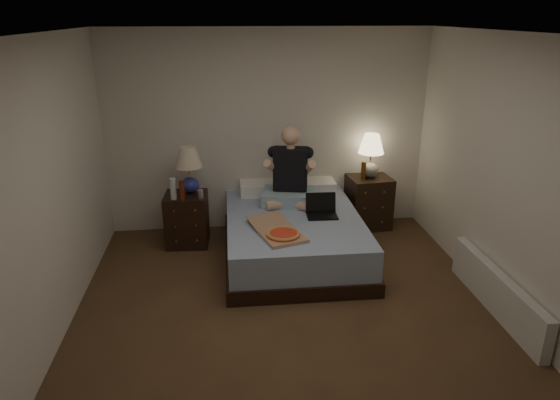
{
  "coord_description": "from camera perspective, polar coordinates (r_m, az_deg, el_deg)",
  "views": [
    {
      "loc": [
        -0.54,
        -3.84,
        2.65
      ],
      "look_at": [
        0.0,
        0.9,
        0.85
      ],
      "focal_mm": 32.0,
      "sensor_mm": 36.0,
      "label": 1
    }
  ],
  "objects": [
    {
      "name": "floor",
      "position": [
        4.7,
        1.28,
        -13.67
      ],
      "size": [
        4.0,
        4.5,
        0.0
      ],
      "primitive_type": "cube",
      "color": "brown",
      "rests_on": "ground"
    },
    {
      "name": "ceiling",
      "position": [
        3.88,
        1.58,
        18.44
      ],
      "size": [
        4.0,
        4.5,
        0.0
      ],
      "primitive_type": "cube",
      "rotation": [
        3.14,
        0.0,
        0.0
      ],
      "color": "white",
      "rests_on": "ground"
    },
    {
      "name": "wall_back",
      "position": [
        6.27,
        -1.41,
        7.76
      ],
      "size": [
        4.0,
        0.0,
        2.5
      ],
      "primitive_type": "cube",
      "rotation": [
        1.57,
        0.0,
        0.0
      ],
      "color": "silver",
      "rests_on": "ground"
    },
    {
      "name": "wall_front",
      "position": [
        2.19,
        9.95,
        -19.47
      ],
      "size": [
        4.0,
        0.0,
        2.5
      ],
      "primitive_type": "cube",
      "rotation": [
        -1.57,
        0.0,
        0.0
      ],
      "color": "silver",
      "rests_on": "ground"
    },
    {
      "name": "wall_left",
      "position": [
        4.34,
        -25.73,
        -0.27
      ],
      "size": [
        0.0,
        4.5,
        2.5
      ],
      "primitive_type": "cube",
      "rotation": [
        1.57,
        0.0,
        1.57
      ],
      "color": "silver",
      "rests_on": "ground"
    },
    {
      "name": "wall_right",
      "position": [
        4.81,
        25.73,
        1.65
      ],
      "size": [
        0.0,
        4.5,
        2.5
      ],
      "primitive_type": "cube",
      "rotation": [
        1.57,
        0.0,
        -1.57
      ],
      "color": "silver",
      "rests_on": "ground"
    },
    {
      "name": "bed",
      "position": [
        5.73,
        1.53,
        -4.13
      ],
      "size": [
        1.51,
        2.0,
        0.5
      ],
      "primitive_type": "cube",
      "rotation": [
        0.0,
        0.0,
        -0.01
      ],
      "color": "#5B7BB6",
      "rests_on": "floor"
    },
    {
      "name": "nightstand_left",
      "position": [
        6.1,
        -10.58,
        -2.19
      ],
      "size": [
        0.51,
        0.47,
        0.64
      ],
      "primitive_type": "cube",
      "rotation": [
        0.0,
        0.0,
        -0.06
      ],
      "color": "black",
      "rests_on": "floor"
    },
    {
      "name": "nightstand_right",
      "position": [
        6.59,
        10.04,
        -0.21
      ],
      "size": [
        0.57,
        0.52,
        0.68
      ],
      "primitive_type": "cube",
      "rotation": [
        0.0,
        0.0,
        0.1
      ],
      "color": "black",
      "rests_on": "floor"
    },
    {
      "name": "lamp_left",
      "position": [
        5.95,
        -10.35,
        3.38
      ],
      "size": [
        0.39,
        0.39,
        0.56
      ],
      "primitive_type": null,
      "rotation": [
        0.0,
        0.0,
        -0.27
      ],
      "color": "navy",
      "rests_on": "nightstand_left"
    },
    {
      "name": "lamp_right",
      "position": [
        6.4,
        10.32,
        4.97
      ],
      "size": [
        0.34,
        0.34,
        0.56
      ],
      "primitive_type": null,
      "rotation": [
        0.0,
        0.0,
        -0.06
      ],
      "color": "gray",
      "rests_on": "nightstand_right"
    },
    {
      "name": "water_bottle",
      "position": [
        5.82,
        -12.12,
        1.25
      ],
      "size": [
        0.07,
        0.07,
        0.25
      ],
      "primitive_type": "cylinder",
      "color": "silver",
      "rests_on": "nightstand_left"
    },
    {
      "name": "soda_can",
      "position": [
        5.83,
        -9.1,
        0.69
      ],
      "size": [
        0.07,
        0.07,
        0.1
      ],
      "primitive_type": "cylinder",
      "color": "beige",
      "rests_on": "nightstand_left"
    },
    {
      "name": "beer_bottle_left",
      "position": [
        5.77,
        -11.13,
        1.05
      ],
      "size": [
        0.06,
        0.06,
        0.23
      ],
      "primitive_type": "cylinder",
      "color": "#5D200D",
      "rests_on": "nightstand_left"
    },
    {
      "name": "beer_bottle_right",
      "position": [
        6.35,
        9.52,
        3.35
      ],
      "size": [
        0.06,
        0.06,
        0.23
      ],
      "primitive_type": "cylinder",
      "color": "#63360E",
      "rests_on": "nightstand_right"
    },
    {
      "name": "person",
      "position": [
        5.84,
        1.18,
        3.88
      ],
      "size": [
        0.75,
        0.64,
        0.93
      ],
      "primitive_type": null,
      "rotation": [
        0.0,
        0.0,
        -0.19
      ],
      "color": "black",
      "rests_on": "bed"
    },
    {
      "name": "laptop",
      "position": [
        5.58,
        4.85,
        -0.77
      ],
      "size": [
        0.35,
        0.29,
        0.24
      ],
      "primitive_type": null,
      "rotation": [
        0.0,
        0.0,
        -0.03
      ],
      "color": "black",
      "rests_on": "bed"
    },
    {
      "name": "pizza_box",
      "position": [
        5.06,
        0.37,
        -4.02
      ],
      "size": [
        0.61,
        0.84,
        0.08
      ],
      "primitive_type": null,
      "rotation": [
        0.0,
        0.0,
        0.3
      ],
      "color": "tan",
      "rests_on": "bed"
    },
    {
      "name": "radiator",
      "position": [
        5.15,
        23.49,
        -9.64
      ],
      "size": [
        0.1,
        1.6,
        0.4
      ],
      "primitive_type": "cube",
      "color": "silver",
      "rests_on": "floor"
    }
  ]
}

